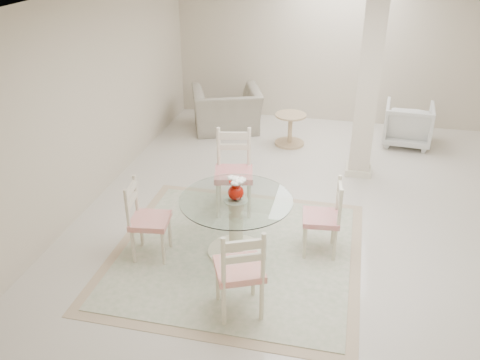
% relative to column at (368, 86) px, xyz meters
% --- Properties ---
extents(ground, '(7.00, 7.00, 0.00)m').
position_rel_column_xyz_m(ground, '(-0.50, -1.30, -1.35)').
color(ground, beige).
rests_on(ground, ground).
extents(room_shell, '(6.02, 7.02, 2.71)m').
position_rel_column_xyz_m(room_shell, '(-0.50, -1.30, 0.51)').
color(room_shell, beige).
rests_on(room_shell, ground).
extents(column, '(0.30, 0.30, 2.70)m').
position_rel_column_xyz_m(column, '(0.00, 0.00, 0.00)').
color(column, beige).
rests_on(column, ground).
extents(area_rug, '(2.82, 2.82, 0.02)m').
position_rel_column_xyz_m(area_rug, '(-1.33, -2.45, -1.34)').
color(area_rug, tan).
rests_on(area_rug, ground).
extents(dining_table, '(1.24, 1.24, 0.71)m').
position_rel_column_xyz_m(dining_table, '(-1.33, -2.45, -0.99)').
color(dining_table, '#FAF3CE').
rests_on(dining_table, ground).
extents(red_vase, '(0.21, 0.19, 0.27)m').
position_rel_column_xyz_m(red_vase, '(-1.32, -2.45, -0.50)').
color(red_vase, '#A50F05').
rests_on(red_vase, dining_table).
extents(dining_chair_east, '(0.44, 0.44, 1.01)m').
position_rel_column_xyz_m(dining_chair_east, '(-0.34, -2.20, -0.82)').
color(dining_chair_east, beige).
rests_on(dining_chair_east, ground).
extents(dining_chair_north, '(0.57, 0.57, 1.20)m').
position_rel_column_xyz_m(dining_chair_north, '(-1.59, -1.46, -0.72)').
color(dining_chair_north, beige).
rests_on(dining_chair_north, ground).
extents(dining_chair_west, '(0.46, 0.46, 1.03)m').
position_rel_column_xyz_m(dining_chair_west, '(-2.31, -2.70, -0.81)').
color(dining_chair_west, beige).
rests_on(dining_chair_west, ground).
extents(dining_chair_south, '(0.58, 0.58, 1.10)m').
position_rel_column_xyz_m(dining_chair_south, '(-1.05, -3.43, -0.77)').
color(dining_chair_south, '#F0E8C5').
rests_on(dining_chair_south, ground).
extents(recliner_taupe, '(1.46, 1.38, 0.77)m').
position_rel_column_xyz_m(recliner_taupe, '(-2.37, 1.25, -0.97)').
color(recliner_taupe, '#9E9683').
rests_on(recliner_taupe, ground).
extents(armchair_white, '(0.82, 0.84, 0.72)m').
position_rel_column_xyz_m(armchair_white, '(0.76, 1.32, -0.99)').
color(armchair_white, silver).
rests_on(armchair_white, ground).
extents(side_table, '(0.52, 0.52, 0.54)m').
position_rel_column_xyz_m(side_table, '(-1.16, 0.85, -1.10)').
color(side_table, tan).
rests_on(side_table, ground).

